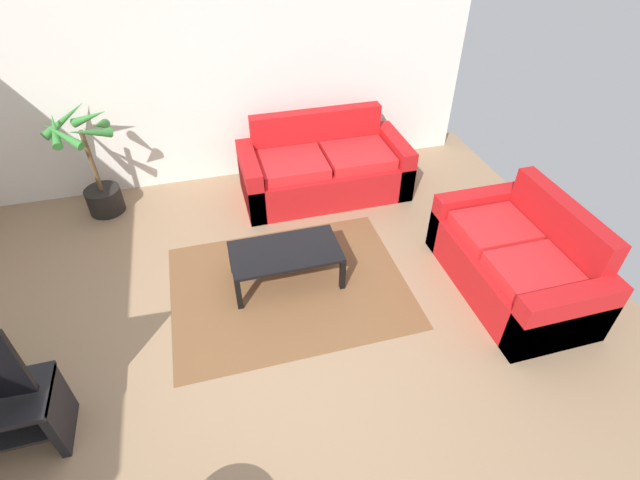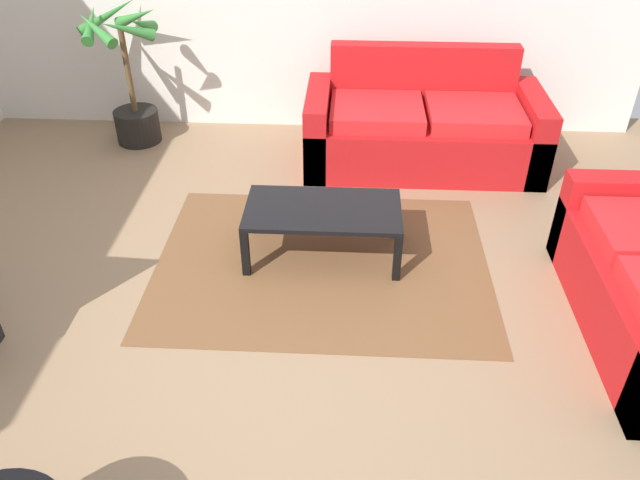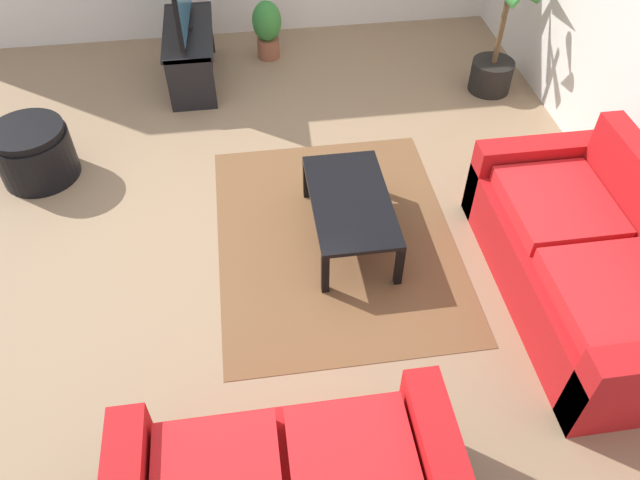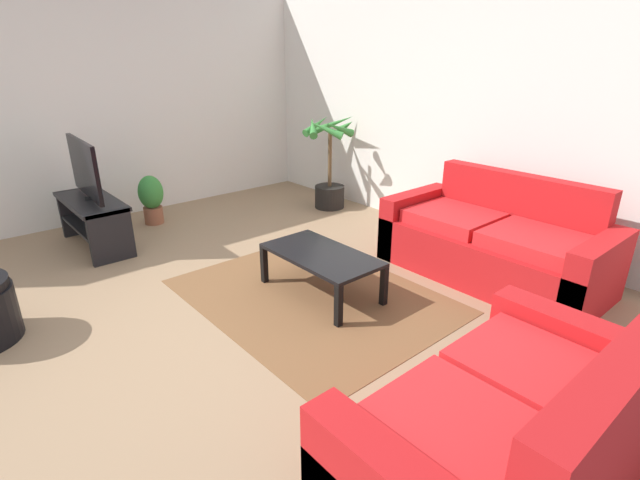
{
  "view_description": "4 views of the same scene",
  "coord_description": "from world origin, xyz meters",
  "px_view_note": "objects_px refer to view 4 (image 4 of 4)",
  "views": [
    {
      "loc": [
        2.55,
        -0.91,
        2.91
      ],
      "look_at": [
        0.24,
        0.65,
        0.69
      ],
      "focal_mm": 36.22,
      "sensor_mm": 36.0,
      "label": 1
    },
    {
      "loc": [
        4.13,
        0.74,
        2.73
      ],
      "look_at": [
        0.12,
        0.89,
        0.57
      ],
      "focal_mm": 33.21,
      "sensor_mm": 36.0,
      "label": 2
    },
    {
      "loc": [
        0.91,
        -2.45,
        2.73
      ],
      "look_at": [
        0.56,
        0.8,
        0.62
      ],
      "focal_mm": 37.47,
      "sensor_mm": 36.0,
      "label": 3
    },
    {
      "loc": [
        1.38,
        -3.04,
        2.25
      ],
      "look_at": [
        0.37,
        0.87,
        0.49
      ],
      "focal_mm": 36.26,
      "sensor_mm": 36.0,
      "label": 4
    }
  ],
  "objects_px": {
    "coffee_table": "(270,265)",
    "potted_palm": "(195,148)",
    "couch_main": "(413,203)",
    "couch_loveseat": "(631,348)"
  },
  "relations": [
    {
      "from": "potted_palm",
      "to": "coffee_table",
      "type": "bearing_deg",
      "value": -53.61
    },
    {
      "from": "potted_palm",
      "to": "couch_loveseat",
      "type": "bearing_deg",
      "value": -31.92
    },
    {
      "from": "coffee_table",
      "to": "potted_palm",
      "type": "xyz_separation_m",
      "value": [
        -1.39,
        1.89,
        0.21
      ]
    },
    {
      "from": "couch_loveseat",
      "to": "potted_palm",
      "type": "distance_m",
      "value": 4.24
    },
    {
      "from": "couch_main",
      "to": "couch_loveseat",
      "type": "distance_m",
      "value": 2.45
    },
    {
      "from": "couch_main",
      "to": "couch_loveseat",
      "type": "bearing_deg",
      "value": -54.15
    },
    {
      "from": "couch_main",
      "to": "coffee_table",
      "type": "relative_size",
      "value": 2.14
    },
    {
      "from": "couch_main",
      "to": "coffee_table",
      "type": "bearing_deg",
      "value": -115.16
    },
    {
      "from": "couch_main",
      "to": "couch_loveseat",
      "type": "xyz_separation_m",
      "value": [
        1.44,
        -1.99,
        -0.0
      ]
    },
    {
      "from": "couch_main",
      "to": "potted_palm",
      "type": "relative_size",
      "value": 1.69
    }
  ]
}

